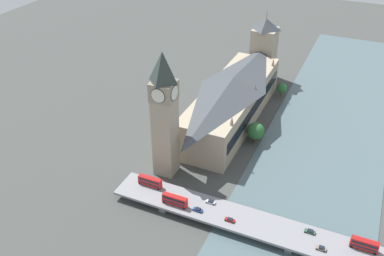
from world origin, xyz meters
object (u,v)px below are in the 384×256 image
(parliament_hall, at_px, (232,99))
(car_southbound_tail, at_px, (230,220))
(victoria_tower, at_px, (264,50))
(road_bridge, at_px, (293,236))
(clock_tower, at_px, (164,112))
(car_northbound_tail, at_px, (198,210))
(double_decker_bus_lead, at_px, (150,181))
(car_northbound_mid, at_px, (211,202))
(double_decker_bus_rear, at_px, (364,244))
(car_northbound_lead, at_px, (321,248))
(car_southbound_lead, at_px, (310,231))
(double_decker_bus_mid, at_px, (175,200))

(parliament_hall, height_order, car_southbound_tail, parliament_hall)
(victoria_tower, relative_size, road_bridge, 0.29)
(parliament_hall, xyz_separation_m, clock_tower, (13.17, 60.39, 20.54))
(victoria_tower, xyz_separation_m, car_northbound_tail, (-14.83, 148.27, -16.85))
(clock_tower, distance_m, double_decker_bus_lead, 33.16)
(double_decker_bus_lead, bearing_deg, parliament_hall, -99.09)
(parliament_hall, bearing_deg, double_decker_bus_lead, 80.91)
(clock_tower, bearing_deg, parliament_hall, -102.30)
(car_northbound_mid, bearing_deg, double_decker_bus_rear, -179.84)
(double_decker_bus_lead, distance_m, car_northbound_lead, 80.72)
(double_decker_bus_lead, relative_size, car_northbound_mid, 2.73)
(road_bridge, xyz_separation_m, car_northbound_lead, (-11.94, 3.39, 1.61))
(clock_tower, height_order, double_decker_bus_lead, clock_tower)
(clock_tower, height_order, double_decker_bus_rear, clock_tower)
(double_decker_bus_lead, relative_size, car_southbound_lead, 2.63)
(car_northbound_mid, relative_size, car_southbound_tail, 1.00)
(double_decker_bus_rear, distance_m, car_northbound_mid, 65.07)
(victoria_tower, bearing_deg, parliament_hall, 90.05)
(victoria_tower, height_order, car_southbound_tail, victoria_tower)
(parliament_hall, distance_m, double_decker_bus_rear, 114.00)
(double_decker_bus_lead, xyz_separation_m, car_northbound_lead, (-80.44, 6.50, -1.80))
(clock_tower, bearing_deg, double_decker_bus_rear, 169.76)
(parliament_hall, height_order, double_decker_bus_lead, parliament_hall)
(double_decker_bus_rear, distance_m, car_southbound_tail, 53.92)
(double_decker_bus_lead, xyz_separation_m, car_northbound_mid, (-30.55, -0.51, -1.90))
(parliament_hall, bearing_deg, double_decker_bus_mid, 92.56)
(victoria_tower, relative_size, double_decker_bus_lead, 4.09)
(victoria_tower, height_order, double_decker_bus_rear, victoria_tower)
(clock_tower, bearing_deg, car_northbound_tail, 138.65)
(double_decker_bus_mid, relative_size, car_southbound_lead, 2.65)
(car_southbound_lead, bearing_deg, car_northbound_mid, 0.33)
(car_northbound_mid, bearing_deg, car_northbound_tail, 65.29)
(car_northbound_lead, xyz_separation_m, car_northbound_mid, (49.89, -7.00, -0.09))
(car_northbound_lead, xyz_separation_m, car_southbound_lead, (5.81, -7.26, -0.07))
(victoria_tower, relative_size, car_southbound_tail, 11.12)
(car_southbound_tail, bearing_deg, parliament_hall, -70.78)
(car_southbound_lead, bearing_deg, car_northbound_lead, 128.67)
(double_decker_bus_lead, bearing_deg, car_southbound_lead, -179.42)
(car_northbound_lead, distance_m, car_southbound_tail, 38.25)
(double_decker_bus_mid, height_order, car_southbound_tail, double_decker_bus_mid)
(road_bridge, distance_m, double_decker_bus_mid, 52.39)
(car_northbound_mid, xyz_separation_m, car_southbound_tail, (-11.64, 7.05, 0.03))
(clock_tower, xyz_separation_m, double_decker_bus_mid, (-16.98, 24.98, -27.68))
(double_decker_bus_rear, relative_size, car_northbound_tail, 2.50)
(parliament_hall, bearing_deg, double_decker_bus_rear, 136.88)
(double_decker_bus_rear, height_order, car_northbound_mid, double_decker_bus_rear)
(double_decker_bus_rear, distance_m, car_northbound_lead, 16.87)
(car_northbound_tail, bearing_deg, parliament_hall, -80.14)
(parliament_hall, height_order, car_northbound_lead, parliament_hall)
(clock_tower, distance_m, car_northbound_tail, 47.56)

